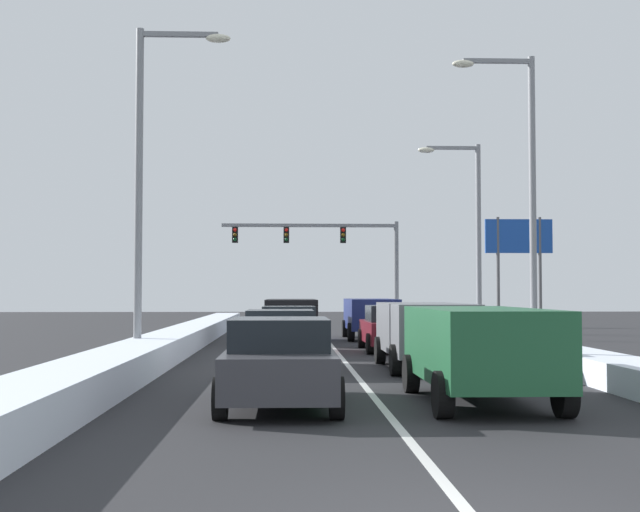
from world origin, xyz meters
name	(u,v)px	position (x,y,z in m)	size (l,w,h in m)	color
ground_plane	(344,360)	(0.00, 17.48, 0.00)	(120.00, 120.00, 0.00)	#28282B
lane_stripe_between_right_lane_and_center_lane	(335,350)	(0.00, 21.85, 0.00)	(0.14, 48.07, 0.01)	silver
snow_bank_right_shoulder	(490,341)	(5.30, 21.85, 0.28)	(1.37, 48.07, 0.56)	silver
snow_bank_left_shoulder	(178,340)	(-5.30, 21.85, 0.34)	(1.45, 48.07, 0.67)	silver
suv_green_right_lane_nearest	(479,346)	(1.75, 7.91, 1.02)	(2.16, 4.90, 1.67)	#1E5633
suv_gray_right_lane_second	(425,329)	(1.87, 14.55, 1.02)	(2.16, 4.90, 1.67)	slate
sedan_maroon_right_lane_third	(392,328)	(1.88, 21.31, 0.76)	(2.00, 4.50, 1.51)	maroon
suv_navy_right_lane_fourth	(371,315)	(1.86, 28.37, 1.02)	(2.16, 4.90, 1.67)	navy
sedan_charcoal_center_lane_nearest	(280,362)	(-1.74, 7.69, 0.76)	(2.00, 4.50, 1.51)	#38383D
sedan_white_center_lane_second	(280,339)	(-1.80, 14.51, 0.76)	(2.00, 4.50, 1.51)	silver
sedan_silver_center_lane_third	(289,330)	(-1.57, 20.07, 0.76)	(2.00, 4.50, 1.51)	#B7BABF
suv_black_center_lane_fourth	(291,316)	(-1.48, 26.31, 1.02)	(2.16, 4.90, 1.67)	black
traffic_light_gantry	(334,246)	(1.18, 43.68, 4.72)	(10.60, 0.47, 6.20)	slate
street_lamp_right_near	(522,178)	(5.85, 19.66, 5.58)	(2.66, 0.36, 9.49)	gray
street_lamp_right_mid	(470,222)	(6.06, 28.40, 4.90)	(2.66, 0.36, 8.19)	gray
street_lamp_left_mid	(151,165)	(-5.46, 16.93, 5.53)	(2.66, 0.36, 9.39)	gray
roadside_sign_right	(519,248)	(9.30, 32.66, 4.02)	(3.20, 0.16, 5.50)	#59595B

